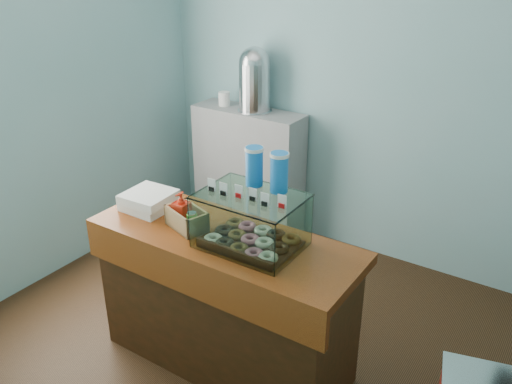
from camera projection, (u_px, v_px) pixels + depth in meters
The scene contains 8 objects.
ground at pixel (249, 337), 3.62m from camera, with size 3.50×3.50×0.00m, color black.
room_shell at pixel (252, 86), 2.89m from camera, with size 3.54×3.04×2.82m.
counter at pixel (225, 300), 3.23m from camera, with size 1.60×0.60×0.90m.
back_shelf at pixel (248, 170), 4.83m from camera, with size 1.00×0.32×1.10m, color #949496.
display_case at pixel (255, 216), 2.91m from camera, with size 0.55×0.41×0.52m.
condiment_crate at pixel (185, 215), 3.12m from camera, with size 0.28×0.22×0.20m.
pastry_boxes at pixel (149, 200), 3.34m from camera, with size 0.29×0.29×0.11m.
coffee_urn at pixel (255, 78), 4.45m from camera, with size 0.29×0.29×0.54m.
Camera 1 is at (1.62, -2.37, 2.41)m, focal length 38.00 mm.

